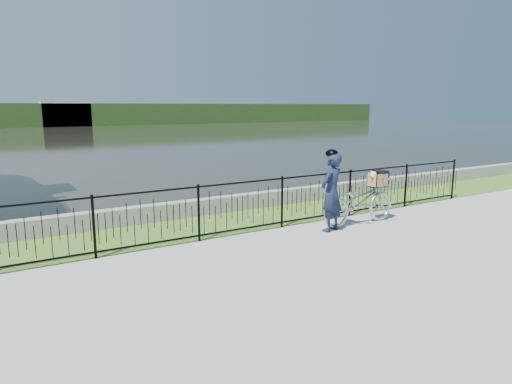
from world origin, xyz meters
TOP-DOWN VIEW (x-y plane):
  - ground at (0.00, 0.00)m, footprint 120.00×120.00m
  - grass_strip at (0.00, 2.60)m, footprint 60.00×2.00m
  - water at (0.00, 33.00)m, footprint 120.00×120.00m
  - quay_wall at (0.00, 3.60)m, footprint 60.00×0.30m
  - fence at (0.00, 1.60)m, footprint 14.00×0.06m
  - far_treeline at (0.00, 60.00)m, footprint 120.00×6.00m
  - far_building_right at (6.00, 58.50)m, footprint 6.00×3.00m
  - bicycle_rig at (2.65, 0.92)m, footprint 2.03×0.71m
  - cyclist at (1.74, 0.84)m, footprint 0.72×0.59m

SIDE VIEW (x-z plane):
  - ground at x=0.00m, z-range 0.00..0.00m
  - water at x=0.00m, z-range 0.00..0.00m
  - grass_strip at x=0.00m, z-range 0.00..0.01m
  - quay_wall at x=0.00m, z-range 0.00..0.40m
  - bicycle_rig at x=2.65m, z-range -0.06..1.15m
  - fence at x=0.00m, z-range 0.00..1.15m
  - cyclist at x=1.74m, z-range -0.01..1.75m
  - far_treeline at x=0.00m, z-range 0.00..3.00m
  - far_building_right at x=6.00m, z-range 0.00..3.20m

